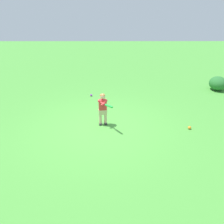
{
  "coord_description": "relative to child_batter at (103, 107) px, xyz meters",
  "views": [
    {
      "loc": [
        6.47,
        0.38,
        3.58
      ],
      "look_at": [
        -0.2,
        0.4,
        0.45
      ],
      "focal_mm": 36.32,
      "sensor_mm": 36.0,
      "label": 1
    }
  ],
  "objects": [
    {
      "name": "ground_plane",
      "position": [
        0.17,
        -0.11,
        -0.65
      ],
      "size": [
        40.0,
        40.0,
        0.0
      ],
      "primitive_type": "plane",
      "color": "#479338"
    },
    {
      "name": "child_batter",
      "position": [
        0.0,
        0.0,
        0.0
      ],
      "size": [
        0.69,
        0.49,
        1.08
      ],
      "color": "#232328",
      "rests_on": "ground"
    },
    {
      "name": "play_ball_near_batter",
      "position": [
        -2.64,
        -0.62,
        -0.6
      ],
      "size": [
        0.09,
        0.09,
        0.09
      ],
      "primitive_type": "sphere",
      "color": "purple",
      "rests_on": "ground"
    },
    {
      "name": "play_ball_behind_batter",
      "position": [
        0.31,
        2.77,
        -0.6
      ],
      "size": [
        0.1,
        0.1,
        0.1
      ],
      "primitive_type": "sphere",
      "color": "orange",
      "rests_on": "ground"
    },
    {
      "name": "shrub_left_background",
      "position": [
        -3.44,
        5.22,
        -0.33
      ],
      "size": [
        0.88,
        0.76,
        0.64
      ],
      "primitive_type": "ellipsoid",
      "color": "#286B2D",
      "rests_on": "ground"
    }
  ]
}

